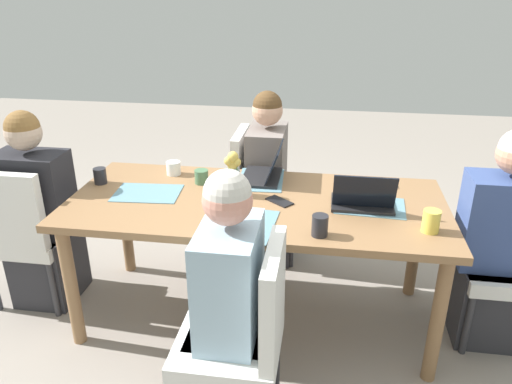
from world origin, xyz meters
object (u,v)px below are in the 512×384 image
Objects in this scene: flower_vase at (233,172)px; phone_silver at (384,185)px; laptop_head_right_left_mid at (363,200)px; chair_near_right_near at (245,331)px; coffee_mug_near_right at (100,176)px; person_head_right_left_mid at (496,252)px; chair_head_left_left_near at (25,230)px; person_far_left_far at (267,188)px; coffee_mug_centre_left at (320,226)px; coffee_mug_near_left at (431,221)px; chair_head_right_left_mid at (502,250)px; phone_black at (279,201)px; dining_table at (256,214)px; laptop_far_left_far at (265,172)px; coffee_mug_far_left at (174,168)px; chair_far_left_far at (257,188)px; person_head_left_left_near at (40,221)px; coffee_mug_centre_right at (201,177)px; person_near_right_near at (230,315)px.

flower_vase is 1.70× the size of phone_silver.
phone_silver is (0.14, 0.32, -0.04)m from laptop_head_right_left_mid.
coffee_mug_near_right is at bearing 139.22° from chair_near_right_near.
flower_vase is at bearing 174.68° from laptop_head_right_left_mid.
person_head_right_left_mid reaches higher than laptop_head_right_left_mid.
coffee_mug_near_right is (0.43, 0.17, 0.30)m from chair_head_left_left_near.
person_far_left_far is 0.75m from flower_vase.
coffee_mug_centre_left is at bearing -122.46° from laptop_head_right_left_mid.
phone_silver is at bearing 107.46° from coffee_mug_near_left.
chair_head_right_left_mid is 1.13m from coffee_mug_centre_left.
flower_vase is 0.30m from phone_black.
chair_head_right_left_mid is 1.54m from chair_near_right_near.
chair_near_right_near reaches higher than dining_table.
coffee_mug_centre_left reaches higher than phone_silver.
person_head_right_left_mid is at bearing 32.25° from coffee_mug_near_left.
flower_vase is 2.76× the size of coffee_mug_near_right.
flower_vase is 1.70× the size of phone_black.
chair_near_right_near is 6.00× the size of phone_silver.
laptop_far_left_far is 0.56m from coffee_mug_far_left.
chair_far_left_far is at bearing 33.35° from chair_head_left_left_near.
person_head_right_left_mid is 1.44m from chair_near_right_near.
chair_head_right_left_mid is at bearing -19.54° from phone_silver.
flower_vase is 2.33× the size of coffee_mug_near_left.
laptop_far_left_far is 3.48× the size of coffee_mug_near_right.
person_head_right_left_mid is 4.70× the size of flower_vase.
chair_head_left_left_near is at bearing -150.06° from person_far_left_far.
person_head_left_left_near is 3.73× the size of laptop_far_left_far.
laptop_far_left_far is at bearing 93.11° from chair_near_right_near.
person_head_right_left_mid is at bearing 0.51° from person_head_left_left_near.
coffee_mug_near_right is 0.89× the size of coffee_mug_centre_left.
laptop_head_right_left_mid reaches higher than coffee_mug_centre_right.
person_head_right_left_mid is 1.48m from person_near_right_near.
flower_vase is 2.47× the size of coffee_mug_centre_left.
dining_table is at bearing 2.66° from chair_head_left_left_near.
laptop_far_left_far is at bearing 0.65° from coffee_mug_far_left.
person_head_right_left_mid reaches higher than flower_vase.
coffee_mug_centre_left is 0.69× the size of phone_silver.
phone_silver is (0.69, -0.00, -0.04)m from laptop_far_left_far.
phone_black is at bearing 123.25° from coffee_mug_centre_left.
coffee_mug_near_left is 0.77m from phone_black.
dining_table is 2.25× the size of chair_far_left_far.
coffee_mug_near_left is 0.53m from coffee_mug_centre_left.
coffee_mug_far_left reaches higher than phone_silver.
person_far_left_far is at bearing 57.98° from coffee_mug_centre_right.
coffee_mug_near_left is (2.22, -0.16, 0.31)m from chair_head_left_left_near.
person_head_right_left_mid is at bearing 1.55° from dining_table.
dining_table is 1.28m from person_head_right_left_mid.
chair_head_left_left_near is 1.49m from person_near_right_near.
laptop_head_right_left_mid is 1.49m from coffee_mug_near_right.
coffee_mug_near_left reaches higher than phone_black.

